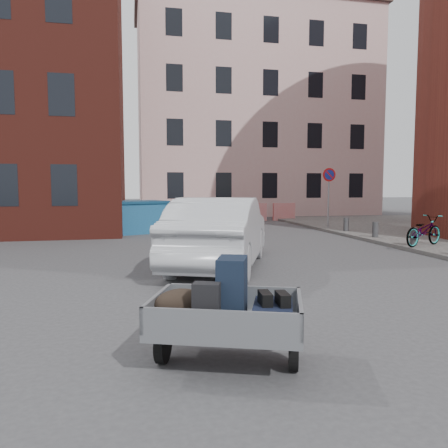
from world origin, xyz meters
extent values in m
plane|color=#38383A|center=(0.00, 0.00, 0.00)|extent=(120.00, 120.00, 0.00)
cube|color=#D1A4A1|center=(6.00, 22.00, 7.00)|extent=(16.00, 8.00, 14.00)
cylinder|color=gray|center=(6.00, 9.50, 1.42)|extent=(0.07, 0.07, 2.60)
cylinder|color=red|center=(6.00, 9.48, 2.47)|extent=(0.60, 0.03, 0.60)
cylinder|color=navy|center=(6.00, 9.46, 2.47)|extent=(0.44, 0.03, 0.44)
cylinder|color=#3A3A3D|center=(6.00, 3.40, 0.40)|extent=(0.22, 0.22, 0.55)
cylinder|color=#3A3A3D|center=(6.00, 5.60, 0.40)|extent=(0.22, 0.22, 0.55)
cylinder|color=#3A3A3D|center=(6.00, 7.80, 0.40)|extent=(0.22, 0.22, 0.55)
cube|color=red|center=(2.50, 15.00, 0.50)|extent=(1.30, 0.18, 1.00)
cube|color=red|center=(4.20, 15.00, 0.50)|extent=(1.30, 0.18, 1.00)
cube|color=red|center=(5.90, 15.00, 0.50)|extent=(1.30, 0.18, 1.00)
cylinder|color=black|center=(-2.32, -3.87, 0.22)|extent=(0.24, 0.45, 0.44)
cylinder|color=black|center=(-0.97, -4.36, 0.22)|extent=(0.24, 0.45, 0.44)
cube|color=slate|center=(-1.65, -4.12, 0.46)|extent=(1.88, 1.58, 0.08)
cube|color=slate|center=(-2.38, -3.85, 0.64)|extent=(0.41, 1.05, 0.28)
cube|color=slate|center=(-0.91, -4.38, 0.64)|extent=(0.41, 1.05, 0.28)
cube|color=slate|center=(-1.46, -3.62, 0.64)|extent=(1.52, 0.58, 0.28)
cube|color=slate|center=(-1.83, -4.61, 0.64)|extent=(1.52, 0.58, 0.28)
cube|color=slate|center=(-1.34, -3.27, 0.40)|extent=(0.31, 0.69, 0.06)
cube|color=#151F32|center=(-1.58, -4.09, 0.85)|extent=(0.44, 0.53, 0.70)
cube|color=black|center=(-1.21, -4.38, 0.62)|extent=(0.58, 0.70, 0.25)
ellipsoid|color=black|center=(-2.13, -3.99, 0.68)|extent=(0.69, 0.54, 0.36)
cube|color=black|center=(-1.90, -4.29, 0.74)|extent=(0.32, 0.26, 0.48)
ellipsoid|color=blue|center=(-1.57, -3.77, 0.62)|extent=(0.44, 0.41, 0.24)
cube|color=black|center=(-1.30, -4.40, 0.81)|extent=(0.13, 0.28, 0.13)
cube|color=black|center=(-1.13, -4.46, 0.81)|extent=(0.13, 0.28, 0.13)
cube|color=#1F5F93|center=(-2.84, 9.89, 0.62)|extent=(3.47, 2.63, 1.24)
cube|color=navy|center=(-2.84, 9.89, 1.30)|extent=(3.60, 2.76, 0.10)
imported|color=#ADAFB4|center=(-0.55, 1.68, 0.85)|extent=(3.56, 5.47, 1.70)
imported|color=black|center=(6.20, 3.21, 0.59)|extent=(1.90, 1.27, 0.94)
camera|label=1|loc=(-2.64, -8.65, 1.97)|focal=35.00mm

